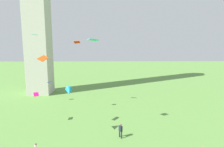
{
  "coord_description": "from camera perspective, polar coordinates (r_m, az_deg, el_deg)",
  "views": [
    {
      "loc": [
        -0.16,
        -6.0,
        11.76
      ],
      "look_at": [
        0.27,
        18.48,
        7.9
      ],
      "focal_mm": 30.74,
      "sensor_mm": 36.0,
      "label": 1
    }
  ],
  "objects": [
    {
      "name": "kite_flying_1",
      "position": [
        23.54,
        -12.68,
        -5.28
      ],
      "size": [
        1.12,
        1.51,
        1.18
      ],
      "rotation": [
        0.0,
        0.0,
        0.26
      ],
      "color": "#1792CE"
    },
    {
      "name": "kite_flying_0",
      "position": [
        25.14,
        -19.84,
        4.27
      ],
      "size": [
        1.23,
        1.28,
        0.76
      ],
      "rotation": [
        0.0,
        0.0,
        4.28
      ],
      "color": "#DC5012"
    },
    {
      "name": "kite_flying_3",
      "position": [
        39.97,
        -18.15,
        -2.44
      ],
      "size": [
        0.81,
        0.62,
        0.33
      ],
      "rotation": [
        0.0,
        0.0,
        3.25
      ],
      "color": "#1B19DF"
    },
    {
      "name": "kite_flying_2",
      "position": [
        34.78,
        -10.41,
        9.16
      ],
      "size": [
        1.15,
        0.79,
        0.5
      ],
      "rotation": [
        0.0,
        0.0,
        2.97
      ],
      "color": "red"
    },
    {
      "name": "person_3",
      "position": [
        25.05,
        2.55,
        -16.41
      ],
      "size": [
        0.49,
        0.55,
        1.83
      ],
      "rotation": [
        0.0,
        0.0,
        5.28
      ],
      "color": "#1E2333",
      "rests_on": "ground_plane"
    },
    {
      "name": "kite_flying_6",
      "position": [
        29.41,
        -21.64,
        -5.77
      ],
      "size": [
        1.0,
        1.13,
        0.38
      ],
      "rotation": [
        0.0,
        0.0,
        2.01
      ],
      "color": "#DA0D6F"
    },
    {
      "name": "kite_flying_4",
      "position": [
        31.22,
        -22.02,
        10.66
      ],
      "size": [
        0.91,
        0.7,
        0.13
      ],
      "rotation": [
        0.0,
        0.0,
        3.29
      ],
      "color": "#2BB597"
    },
    {
      "name": "kite_flying_7",
      "position": [
        24.33,
        -5.66,
        9.93
      ],
      "size": [
        1.51,
        1.35,
        0.31
      ],
      "rotation": [
        0.0,
        0.0,
        3.64
      ],
      "color": "#1AD2A8"
    }
  ]
}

